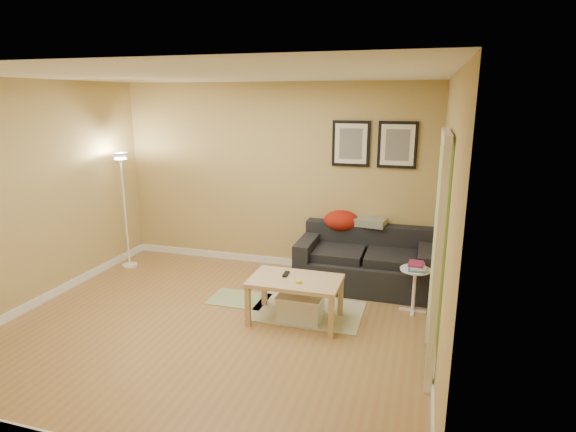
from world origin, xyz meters
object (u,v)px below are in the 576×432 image
object	(u,v)px
side_table	(414,290)
book_stack	(417,266)
coffee_table	(295,300)
floor_lamp	(125,214)
storage_bin	(300,307)
sofa	(365,259)

from	to	relation	value
side_table	book_stack	bearing A→B (deg)	-47.52
coffee_table	floor_lamp	world-z (taller)	floor_lamp
coffee_table	book_stack	xyz separation A→B (m)	(1.25, 0.60, 0.31)
storage_bin	sofa	bearing A→B (deg)	64.81
sofa	storage_bin	world-z (taller)	sofa
sofa	book_stack	distance (m)	0.90
coffee_table	floor_lamp	distance (m)	3.00
storage_bin	book_stack	size ratio (longest dim) A/B	2.03
coffee_table	book_stack	distance (m)	1.42
sofa	storage_bin	size ratio (longest dim) A/B	3.48
book_stack	floor_lamp	xyz separation A→B (m)	(-4.03, 0.36, 0.23)
book_stack	coffee_table	bearing A→B (deg)	-138.13
storage_bin	floor_lamp	distance (m)	3.05
coffee_table	book_stack	size ratio (longest dim) A/B	4.08
side_table	floor_lamp	distance (m)	4.07
side_table	coffee_table	bearing A→B (deg)	-153.57
coffee_table	book_stack	world-z (taller)	book_stack
sofa	coffee_table	world-z (taller)	sofa
sofa	side_table	size ratio (longest dim) A/B	3.26
sofa	floor_lamp	xyz separation A→B (m)	(-3.38, -0.24, 0.41)
sofa	floor_lamp	size ratio (longest dim) A/B	1.02
coffee_table	floor_lamp	xyz separation A→B (m)	(-2.79, 0.96, 0.54)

